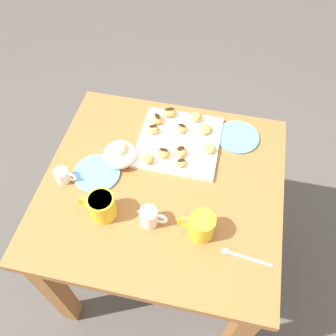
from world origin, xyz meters
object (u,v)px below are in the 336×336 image
cream_pitcher_white (149,217)px  beignet_8 (209,148)px  beignet_1 (181,163)px  saucer_sky_left (97,173)px  beignet_5 (153,129)px  pastry_plate_square (179,142)px  beignet_10 (169,112)px  beignet_4 (181,151)px  coffee_mug_yellow_left (201,225)px  ice_cream_bowl (120,154)px  coffee_mug_yellow_right (101,206)px  beignet_6 (163,153)px  beignet_9 (181,128)px  chocolate_sauce_pitcher (62,175)px  beignet_3 (205,129)px  beignet_0 (149,159)px  saucer_sky_right (238,137)px  beignet_2 (196,117)px  beignet_7 (157,119)px  dining_table (163,204)px

cream_pitcher_white → beignet_8: 0.37m
cream_pitcher_white → beignet_1: (-0.06, -0.25, -0.01)m
saucer_sky_left → beignet_5: (-0.16, -0.23, 0.03)m
pastry_plate_square → beignet_10: size_ratio=5.71×
beignet_4 → coffee_mug_yellow_left: bearing=112.7°
ice_cream_bowl → beignet_4: size_ratio=2.35×
coffee_mug_yellow_right → coffee_mug_yellow_left: bearing=180.0°
pastry_plate_square → beignet_6: bearing=64.0°
beignet_9 → cream_pitcher_white: bearing=86.2°
pastry_plate_square → chocolate_sauce_pitcher: 0.46m
ice_cream_bowl → coffee_mug_yellow_left: bearing=145.9°
chocolate_sauce_pitcher → beignet_3: bearing=-144.9°
chocolate_sauce_pitcher → beignet_5: 0.39m
cream_pitcher_white → beignet_0: cream_pitcher_white is taller
saucer_sky_right → beignet_9: 0.23m
coffee_mug_yellow_right → beignet_8: (-0.32, -0.34, -0.02)m
saucer_sky_right → beignet_2: (0.18, -0.05, 0.03)m
saucer_sky_left → beignet_10: size_ratio=3.15×
pastry_plate_square → saucer_sky_left: pastry_plate_square is taller
beignet_5 → beignet_10: (-0.04, -0.11, -0.00)m
beignet_2 → beignet_7: size_ratio=0.89×
ice_cream_bowl → beignet_0: 0.11m
ice_cream_bowl → beignet_3: ice_cream_bowl is taller
dining_table → saucer_sky_right: size_ratio=5.11×
beignet_3 → beignet_9: bearing=9.2°
saucer_sky_right → beignet_10: bearing=-9.7°
cream_pitcher_white → beignet_9: (-0.03, -0.42, -0.01)m
cream_pitcher_white → pastry_plate_square: bearing=-94.4°
beignet_6 → cream_pitcher_white: bearing=93.0°
beignet_2 → beignet_7: (0.15, 0.05, -0.00)m
beignet_7 → beignet_10: beignet_7 is taller
beignet_2 → beignet_4: size_ratio=0.82×
beignet_0 → beignet_5: (0.02, -0.15, -0.00)m
dining_table → coffee_mug_yellow_right: coffee_mug_yellow_right is taller
dining_table → beignet_1: beignet_1 is taller
cream_pitcher_white → beignet_9: bearing=-93.8°
saucer_sky_right → beignet_9: (0.23, 0.02, 0.03)m
dining_table → beignet_8: 0.29m
beignet_3 → cream_pitcher_white: bearing=74.3°
cream_pitcher_white → saucer_sky_left: bearing=-32.2°
beignet_3 → beignet_5: bearing=12.9°
beignet_2 → beignet_0: bearing=61.2°
coffee_mug_yellow_left → saucer_sky_right: (-0.08, -0.44, -0.05)m
beignet_0 → beignet_7: size_ratio=0.84×
ice_cream_bowl → beignet_1: 0.23m
cream_pitcher_white → beignet_2: cream_pitcher_white is taller
beignet_2 → beignet_9: 0.09m
saucer_sky_right → beignet_10: (0.29, -0.05, 0.03)m
beignet_9 → beignet_8: bearing=147.6°
cream_pitcher_white → beignet_10: bearing=-85.5°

